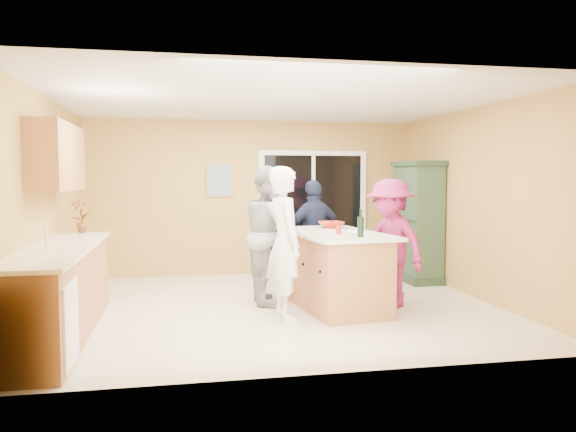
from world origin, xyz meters
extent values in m
plane|color=beige|center=(0.00, 0.00, 0.00)|extent=(5.50, 5.50, 0.00)
cube|color=silver|center=(0.00, 0.00, 2.60)|extent=(5.50, 5.00, 0.10)
cube|color=#F2BB63|center=(0.00, 2.50, 1.30)|extent=(5.50, 0.10, 2.60)
cube|color=#F2BB63|center=(0.00, -2.50, 1.30)|extent=(5.50, 0.10, 2.60)
cube|color=#F2BB63|center=(-2.75, 0.00, 1.30)|extent=(0.10, 5.00, 2.60)
cube|color=#F2BB63|center=(2.75, 0.00, 1.30)|extent=(0.10, 5.00, 2.60)
cube|color=#A1613E|center=(-2.45, -0.90, 0.45)|extent=(0.60, 3.00, 0.90)
cube|color=white|center=(-2.44, -2.00, 0.40)|extent=(0.62, 0.60, 0.72)
cube|color=beige|center=(-2.44, -0.90, 0.92)|extent=(0.65, 3.05, 0.04)
cylinder|color=silver|center=(-2.45, -1.40, 1.09)|extent=(0.02, 0.02, 0.30)
cube|color=#A1613E|center=(-2.58, -0.20, 1.88)|extent=(0.35, 1.60, 0.75)
cube|color=white|center=(1.05, 2.47, 1.05)|extent=(1.90, 0.05, 2.10)
cube|color=black|center=(1.05, 2.46, 1.05)|extent=(1.70, 0.03, 1.94)
cube|color=white|center=(1.05, 2.45, 1.05)|extent=(0.06, 0.04, 1.94)
cube|color=silver|center=(1.20, 2.44, 1.00)|extent=(0.02, 0.03, 0.12)
cube|color=#A47E52|center=(-0.55, 2.48, 1.60)|extent=(0.46, 0.03, 0.56)
cube|color=teal|center=(-0.55, 2.47, 1.60)|extent=(0.38, 0.02, 0.48)
cube|color=#A1613E|center=(0.69, -0.22, 0.46)|extent=(1.03, 1.72, 0.92)
cube|color=beige|center=(0.69, -0.22, 0.95)|extent=(1.21, 1.94, 0.04)
cube|color=black|center=(0.69, -0.22, 0.05)|extent=(0.94, 1.63, 0.11)
cube|color=#223725|center=(2.49, 1.34, 0.06)|extent=(0.53, 0.99, 0.11)
cube|color=#344E36|center=(2.49, 1.34, 0.94)|extent=(0.47, 0.94, 1.76)
cube|color=#223725|center=(2.49, 1.34, 1.86)|extent=(0.54, 1.03, 0.08)
imported|color=white|center=(-0.02, -0.60, 0.89)|extent=(0.48, 0.68, 1.77)
imported|color=#9C9B9E|center=(-0.05, 0.29, 0.90)|extent=(0.68, 0.87, 1.80)
imported|color=#192138|center=(0.71, 0.94, 0.81)|extent=(1.01, 0.63, 1.61)
imported|color=#831C50|center=(1.40, -0.27, 0.81)|extent=(1.01, 1.21, 1.63)
imported|color=#AA2412|center=(0.79, 0.34, 1.01)|extent=(0.36, 0.36, 0.08)
imported|color=#B11511|center=(-2.45, 0.52, 1.16)|extent=(0.27, 0.22, 0.44)
cylinder|color=#AA2412|center=(0.77, 0.26, 1.02)|extent=(0.08, 0.08, 0.10)
cylinder|color=#AA2412|center=(0.65, -0.50, 1.01)|extent=(0.08, 0.08, 0.10)
cylinder|color=black|center=(0.81, -0.85, 1.08)|extent=(0.07, 0.07, 0.23)
cylinder|color=black|center=(0.81, -0.85, 1.24)|extent=(0.03, 0.03, 0.09)
cylinder|color=white|center=(0.98, -0.15, 0.97)|extent=(0.23, 0.23, 0.01)
camera|label=1|loc=(-1.22, -6.96, 1.65)|focal=35.00mm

